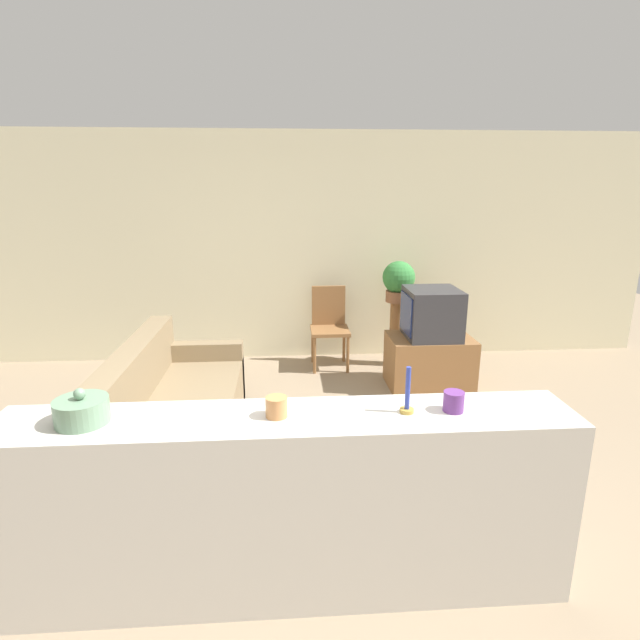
{
  "coord_description": "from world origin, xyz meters",
  "views": [
    {
      "loc": [
        0.0,
        -2.58,
        2.08
      ],
      "look_at": [
        0.32,
        1.97,
        0.85
      ],
      "focal_mm": 28.0,
      "sensor_mm": 36.0,
      "label": 1
    }
  ],
  "objects_px": {
    "couch": "(175,412)",
    "decorative_bowl": "(82,411)",
    "potted_plant": "(399,280)",
    "television": "(431,313)",
    "wooden_chair": "(329,323)"
  },
  "relations": [
    {
      "from": "television",
      "to": "couch",
      "type": "bearing_deg",
      "value": -155.36
    },
    {
      "from": "television",
      "to": "potted_plant",
      "type": "relative_size",
      "value": 1.19
    },
    {
      "from": "television",
      "to": "potted_plant",
      "type": "bearing_deg",
      "value": 106.19
    },
    {
      "from": "couch",
      "to": "decorative_bowl",
      "type": "distance_m",
      "value": 1.73
    },
    {
      "from": "television",
      "to": "decorative_bowl",
      "type": "bearing_deg",
      "value": -132.77
    },
    {
      "from": "wooden_chair",
      "to": "potted_plant",
      "type": "xyz_separation_m",
      "value": [
        0.8,
        -0.04,
        0.5
      ]
    },
    {
      "from": "couch",
      "to": "television",
      "type": "height_order",
      "value": "television"
    },
    {
      "from": "potted_plant",
      "to": "decorative_bowl",
      "type": "bearing_deg",
      "value": -124.11
    },
    {
      "from": "potted_plant",
      "to": "couch",
      "type": "bearing_deg",
      "value": -141.06
    },
    {
      "from": "television",
      "to": "potted_plant",
      "type": "height_order",
      "value": "potted_plant"
    },
    {
      "from": "wooden_chair",
      "to": "decorative_bowl",
      "type": "height_order",
      "value": "decorative_bowl"
    },
    {
      "from": "wooden_chair",
      "to": "decorative_bowl",
      "type": "xyz_separation_m",
      "value": [
        -1.47,
        -3.39,
        0.54
      ]
    },
    {
      "from": "couch",
      "to": "potted_plant",
      "type": "height_order",
      "value": "potted_plant"
    },
    {
      "from": "couch",
      "to": "wooden_chair",
      "type": "xyz_separation_m",
      "value": [
        1.42,
        1.83,
        0.22
      ]
    },
    {
      "from": "wooden_chair",
      "to": "potted_plant",
      "type": "height_order",
      "value": "potted_plant"
    }
  ]
}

